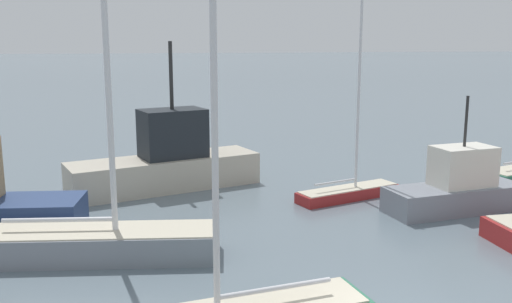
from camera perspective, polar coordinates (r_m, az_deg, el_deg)
sailboat_3 at (r=16.86m, az=-15.99°, el=-8.67°), size 7.23×3.03×10.31m
sailboat_7 at (r=22.56m, az=9.45°, el=-3.81°), size 4.58×2.21×8.08m
fishing_boat_0 at (r=21.89m, az=19.90°, el=-3.49°), size 5.41×2.21×4.25m
fishing_boat_3 at (r=23.92m, az=-9.08°, el=-1.07°), size 8.32×4.25×6.18m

